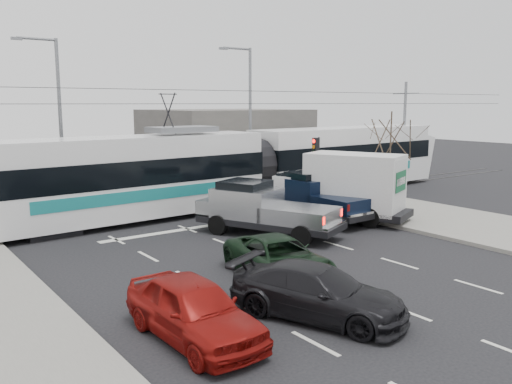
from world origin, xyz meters
TOP-DOWN VIEW (x-y plane):
  - ground at (0.00, 0.00)m, footprint 120.00×120.00m
  - sidewalk_right at (9.00, 0.00)m, footprint 6.00×60.00m
  - rails at (0.00, 10.00)m, footprint 60.00×1.60m
  - building_right at (12.00, 24.00)m, footprint 12.00×10.00m
  - bare_tree at (7.60, 2.50)m, footprint 2.40×2.40m
  - traffic_signal at (6.47, 6.50)m, footprint 0.44×0.44m
  - street_lamp_near at (7.31, 14.00)m, footprint 2.38×0.25m
  - street_lamp_far at (-4.19, 16.00)m, footprint 2.38×0.25m
  - catenary at (0.00, 10.00)m, footprint 60.00×0.20m
  - tram at (4.37, 9.41)m, footprint 29.33×4.42m
  - silver_pickup at (0.38, 3.29)m, footprint 4.42×6.51m
  - box_truck at (5.27, 3.30)m, footprint 4.52×6.75m
  - navy_pickup at (4.28, 4.03)m, footprint 2.19×5.37m
  - green_car at (-2.67, -1.75)m, footprint 2.91×4.97m
  - red_car at (-7.15, -4.12)m, footprint 1.87×4.42m
  - dark_car at (-3.89, -4.86)m, footprint 3.62×5.10m

SIDE VIEW (x-z plane):
  - ground at x=0.00m, z-range 0.00..0.00m
  - rails at x=0.00m, z-range 0.00..0.03m
  - sidewalk_right at x=9.00m, z-range 0.00..0.15m
  - green_car at x=-2.67m, z-range 0.00..1.30m
  - dark_car at x=-3.89m, z-range 0.00..1.37m
  - red_car at x=-7.15m, z-range 0.00..1.49m
  - navy_pickup at x=4.28m, z-range -0.01..2.23m
  - silver_pickup at x=0.38m, z-range -0.01..2.25m
  - box_truck at x=5.27m, z-range -0.02..3.18m
  - tram at x=4.37m, z-range -0.86..5.10m
  - building_right at x=12.00m, z-range 0.00..5.00m
  - traffic_signal at x=6.47m, z-range 0.94..4.54m
  - bare_tree at x=7.60m, z-range 1.29..6.29m
  - catenary at x=0.00m, z-range 0.38..7.38m
  - street_lamp_near at x=7.31m, z-range 0.61..9.61m
  - street_lamp_far at x=-4.19m, z-range 0.61..9.61m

